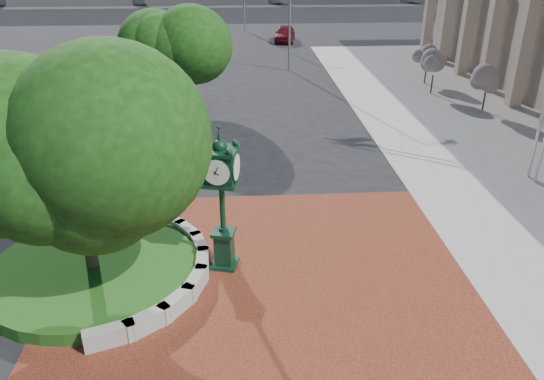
{
  "coord_description": "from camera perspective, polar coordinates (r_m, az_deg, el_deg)",
  "views": [
    {
      "loc": [
        -0.58,
        -13.36,
        9.13
      ],
      "look_at": [
        0.37,
        1.5,
        1.95
      ],
      "focal_mm": 35.0,
      "sensor_mm": 36.0,
      "label": 1
    }
  ],
  "objects": [
    {
      "name": "shrub_mid",
      "position": [
        35.41,
        17.01,
        12.35
      ],
      "size": [
        1.2,
        1.2,
        2.2
      ],
      "color": "#38281C",
      "rests_on": "ground"
    },
    {
      "name": "planter_wall",
      "position": [
        16.17,
        -10.71,
        -8.0
      ],
      "size": [
        2.96,
        6.77,
        0.54
      ],
      "color": "#9E9B93",
      "rests_on": "ground"
    },
    {
      "name": "street_lamp_near",
      "position": [
        39.91,
        2.23,
        19.56
      ],
      "size": [
        1.86,
        0.4,
        8.28
      ],
      "color": "slate",
      "rests_on": "ground"
    },
    {
      "name": "plaza",
      "position": [
        15.37,
        -0.8,
        -10.63
      ],
      "size": [
        12.0,
        12.0,
        0.04
      ],
      "primitive_type": "cube",
      "color": "maroon",
      "rests_on": "ground"
    },
    {
      "name": "tree_planter",
      "position": [
        15.08,
        -20.47,
        3.03
      ],
      "size": [
        5.2,
        5.2,
        6.33
      ],
      "color": "#38281C",
      "rests_on": "ground"
    },
    {
      "name": "tree_street",
      "position": [
        32.09,
        -10.05,
        14.78
      ],
      "size": [
        4.4,
        4.4,
        5.45
      ],
      "color": "#38281C",
      "rests_on": "ground"
    },
    {
      "name": "post_clock",
      "position": [
        15.2,
        -5.42,
        -0.48
      ],
      "size": [
        1.08,
        1.08,
        4.45
      ],
      "color": "black",
      "rests_on": "ground"
    },
    {
      "name": "parked_car",
      "position": [
        52.22,
        1.4,
        16.48
      ],
      "size": [
        2.42,
        4.57,
        1.48
      ],
      "primitive_type": "imported",
      "rotation": [
        0.0,
        0.0,
        -0.16
      ],
      "color": "#5D0D18",
      "rests_on": "ground"
    },
    {
      "name": "ground",
      "position": [
        16.19,
        -0.99,
        -8.59
      ],
      "size": [
        200.0,
        200.0,
        0.0
      ],
      "primitive_type": "plane",
      "color": "black",
      "rests_on": "ground"
    },
    {
      "name": "grass_bed",
      "position": [
        16.67,
        -18.61,
        -8.2
      ],
      "size": [
        6.1,
        6.1,
        0.4
      ],
      "primitive_type": "cylinder",
      "color": "#194C15",
      "rests_on": "ground"
    },
    {
      "name": "shrub_far",
      "position": [
        37.93,
        16.36,
        13.27
      ],
      "size": [
        1.2,
        1.2,
        2.2
      ],
      "color": "#38281C",
      "rests_on": "ground"
    },
    {
      "name": "shrub_near",
      "position": [
        32.72,
        22.12,
        10.55
      ],
      "size": [
        1.2,
        1.2,
        2.2
      ],
      "color": "#38281C",
      "rests_on": "ground"
    }
  ]
}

